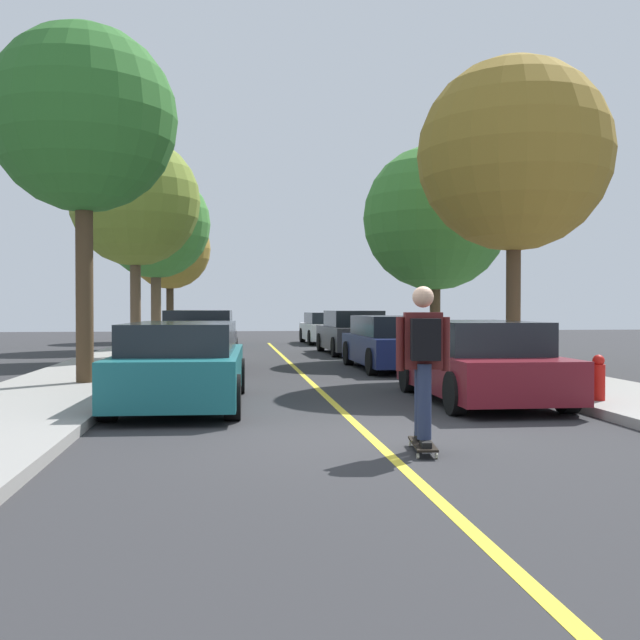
% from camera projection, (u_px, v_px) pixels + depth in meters
% --- Properties ---
extents(ground, '(80.00, 80.00, 0.00)m').
position_uv_depth(ground, '(372.00, 439.00, 8.73)').
color(ground, '#2D2D30').
extents(center_line, '(0.12, 39.20, 0.01)m').
position_uv_depth(center_line, '(327.00, 397.00, 12.70)').
color(center_line, gold).
rests_on(center_line, ground).
extents(parked_car_left_nearest, '(2.05, 4.63, 1.32)m').
position_uv_depth(parked_car_left_nearest, '(182.00, 364.00, 11.64)').
color(parked_car_left_nearest, '#196066').
rests_on(parked_car_left_nearest, ground).
extents(parked_car_left_near, '(1.91, 4.19, 1.49)m').
position_uv_depth(parked_car_left_near, '(199.00, 341.00, 18.07)').
color(parked_car_left_near, black).
rests_on(parked_car_left_near, ground).
extents(parked_car_left_far, '(1.98, 4.33, 1.44)m').
position_uv_depth(parked_car_left_far, '(207.00, 334.00, 23.99)').
color(parked_car_left_far, '#B7B7BC').
rests_on(parked_car_left_far, ground).
extents(parked_car_left_farthest, '(1.98, 4.64, 1.28)m').
position_uv_depth(parked_car_left_farthest, '(211.00, 330.00, 29.97)').
color(parked_car_left_farthest, '#196066').
rests_on(parked_car_left_farthest, ground).
extents(parked_car_right_nearest, '(1.94, 4.34, 1.33)m').
position_uv_depth(parked_car_right_nearest, '(478.00, 362.00, 12.18)').
color(parked_car_right_nearest, maroon).
rests_on(parked_car_right_nearest, ground).
extents(parked_car_right_near, '(2.03, 4.53, 1.35)m').
position_uv_depth(parked_car_right_near, '(393.00, 343.00, 18.51)').
color(parked_car_right_near, navy).
rests_on(parked_car_right_near, ground).
extents(parked_car_right_far, '(1.99, 4.63, 1.45)m').
position_uv_depth(parked_car_right_far, '(353.00, 333.00, 24.68)').
color(parked_car_right_far, '#38383D').
rests_on(parked_car_right_far, ground).
extents(parked_car_right_farthest, '(1.96, 4.31, 1.34)m').
position_uv_depth(parked_car_right_farthest, '(326.00, 328.00, 31.58)').
color(parked_car_right_farthest, white).
rests_on(parked_car_right_farthest, ground).
extents(street_tree_left_nearest, '(3.52, 3.52, 6.75)m').
position_uv_depth(street_tree_left_nearest, '(84.00, 120.00, 13.87)').
color(street_tree_left_nearest, '#4C3823').
rests_on(street_tree_left_nearest, sidewalk_left).
extents(street_tree_left_near, '(3.77, 3.77, 6.40)m').
position_uv_depth(street_tree_left_near, '(135.00, 202.00, 21.39)').
color(street_tree_left_near, brown).
rests_on(street_tree_left_near, sidewalk_left).
extents(street_tree_left_far, '(4.05, 4.05, 6.56)m').
position_uv_depth(street_tree_left_far, '(156.00, 224.00, 27.35)').
color(street_tree_left_far, brown).
rests_on(street_tree_left_far, sidewalk_left).
extents(street_tree_left_farthest, '(3.72, 3.72, 5.99)m').
position_uv_depth(street_tree_left_farthest, '(170.00, 249.00, 33.76)').
color(street_tree_left_farthest, '#3D2D1E').
rests_on(street_tree_left_farthest, sidewalk_left).
extents(street_tree_right_nearest, '(4.15, 4.15, 6.79)m').
position_uv_depth(street_tree_right_nearest, '(514.00, 155.00, 15.81)').
color(street_tree_right_nearest, '#4C3823').
rests_on(street_tree_right_nearest, sidewalk_right).
extents(street_tree_right_near, '(4.31, 4.31, 6.24)m').
position_uv_depth(street_tree_right_near, '(435.00, 218.00, 21.86)').
color(street_tree_right_near, '#4C3823').
rests_on(street_tree_right_near, sidewalk_right).
extents(fire_hydrant, '(0.20, 0.20, 0.70)m').
position_uv_depth(fire_hydrant, '(598.00, 378.00, 11.22)').
color(fire_hydrant, '#B2140F').
rests_on(fire_hydrant, sidewalk_right).
extents(skateboard, '(0.32, 0.86, 0.10)m').
position_uv_depth(skateboard, '(423.00, 444.00, 7.91)').
color(skateboard, black).
rests_on(skateboard, ground).
extents(skateboarder, '(0.59, 0.71, 1.69)m').
position_uv_depth(skateboarder, '(423.00, 355.00, 7.86)').
color(skateboarder, black).
rests_on(skateboarder, skateboard).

